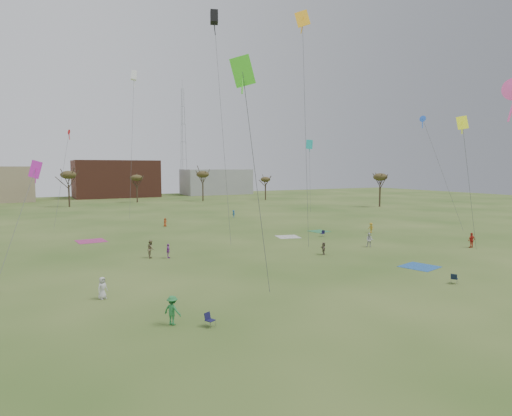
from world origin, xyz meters
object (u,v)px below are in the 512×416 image
flyer_near_left (102,288)px  camp_chair_right (322,235)px  spectator_fore_a (472,240)px  radio_tower (183,141)px  flyer_near_center (172,310)px  camp_chair_left (210,323)px  camp_chair_center (454,281)px

flyer_near_left → camp_chair_right: 36.04m
spectator_fore_a → radio_tower: bearing=-88.5°
flyer_near_center → camp_chair_left: (1.93, -1.45, -0.66)m
radio_tower → flyer_near_left: bearing=-111.3°
spectator_fore_a → camp_chair_left: spectator_fore_a is taller
spectator_fore_a → camp_chair_left: size_ratio=2.11×
flyer_near_left → camp_chair_left: flyer_near_left is taller
spectator_fore_a → camp_chair_right: (-10.93, 15.50, -0.66)m
camp_chair_right → flyer_near_left: bearing=-79.9°
flyer_near_center → spectator_fore_a: 40.99m
camp_chair_center → camp_chair_left: bearing=61.1°
spectator_fore_a → camp_chair_left: (-38.22, -9.71, -0.66)m
flyer_near_center → camp_chair_right: 37.67m
flyer_near_center → camp_chair_right: (29.21, 23.77, -0.66)m
flyer_near_left → camp_chair_right: bearing=-4.1°
camp_chair_center → flyer_near_center: bearing=57.7°
camp_chair_left → radio_tower: (41.80, 129.16, 18.95)m
camp_chair_left → camp_chair_center: bearing=-27.7°
flyer_near_left → camp_chair_center: (26.95, -9.44, -0.57)m
flyer_near_left → camp_chair_right: (32.23, 16.12, -0.57)m
camp_chair_center → radio_tower: bearing=-36.7°
camp_chair_right → camp_chair_left: bearing=-63.7°
spectator_fore_a → radio_tower: (3.58, 119.45, 18.29)m
flyer_near_left → radio_tower: size_ratio=0.04×
flyer_near_left → camp_chair_center: size_ratio=1.92×
camp_chair_left → camp_chair_center: size_ratio=1.00×
flyer_near_center → radio_tower: radio_tower is taller
spectator_fore_a → flyer_near_center: bearing=14.8°
spectator_fore_a → camp_chair_center: (-16.21, -10.06, -0.66)m
flyer_near_left → camp_chair_left: size_ratio=1.92×
spectator_fore_a → flyer_near_left: bearing=4.0°
spectator_fore_a → camp_chair_right: 18.98m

